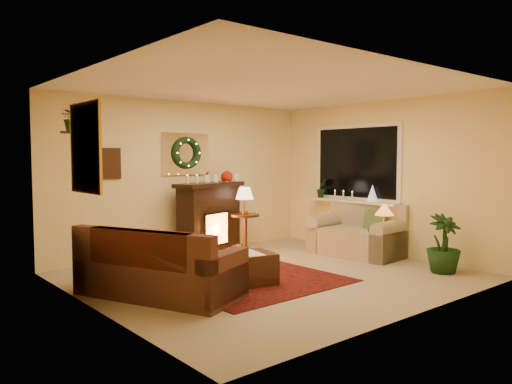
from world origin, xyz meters
TOP-DOWN VIEW (x-y plane):
  - floor at (0.00, 0.00)m, footprint 5.00×5.00m
  - ceiling at (0.00, 0.00)m, footprint 5.00×5.00m
  - wall_back at (0.00, 2.25)m, footprint 5.00×5.00m
  - wall_front at (0.00, -2.25)m, footprint 5.00×5.00m
  - wall_left at (-2.50, 0.00)m, footprint 4.50×4.50m
  - wall_right at (2.50, 0.00)m, footprint 4.50×4.50m
  - area_rug at (-0.38, -0.20)m, footprint 2.23×1.69m
  - sofa at (-1.69, 0.10)m, footprint 1.56×2.12m
  - red_throw at (-1.73, 0.29)m, footprint 0.83×1.35m
  - fireplace at (0.31, 1.98)m, footprint 1.30×0.72m
  - poinsettia at (0.68, 1.97)m, footprint 0.21×0.21m
  - mantel_candle_a at (-0.17, 1.92)m, footprint 0.06×0.06m
  - mantel_candle_b at (0.02, 1.92)m, footprint 0.05×0.05m
  - mantel_mirror at (0.00, 2.23)m, footprint 0.92×0.02m
  - wreath at (0.00, 2.19)m, footprint 0.55×0.11m
  - wall_art at (-1.35, 2.23)m, footprint 0.32×0.03m
  - gold_mirror at (-2.48, 0.30)m, footprint 0.03×0.84m
  - hanging_plant at (-2.34, 1.05)m, footprint 0.33×0.28m
  - loveseat at (2.06, 0.18)m, footprint 1.01×1.58m
  - window_frame at (2.48, 0.55)m, footprint 0.03×1.86m
  - window_glass at (2.47, 0.55)m, footprint 0.02×1.70m
  - window_sill at (2.38, 0.55)m, footprint 0.22×1.86m
  - mini_tree at (2.40, 0.13)m, footprint 0.19×0.19m
  - sill_plant at (2.35, 1.26)m, footprint 0.25×0.20m
  - side_table_round at (0.85, 1.67)m, footprint 0.62×0.62m
  - lamp_cream at (0.86, 1.70)m, footprint 0.31×0.31m
  - end_table_square at (2.15, -0.30)m, footprint 0.54×0.54m
  - lamp_tiffany at (2.11, -0.33)m, footprint 0.31×0.31m
  - coffee_table at (-0.71, -0.11)m, footprint 1.07×0.74m
  - fruit_bowl at (-0.72, -0.13)m, footprint 0.28×0.28m
  - floor_palm at (1.99, -1.43)m, footprint 1.76×1.76m

SIDE VIEW (x-z plane):
  - floor at x=0.00m, z-range 0.00..0.00m
  - area_rug at x=-0.38m, z-range 0.00..0.01m
  - coffee_table at x=-0.71m, z-range 0.01..0.41m
  - end_table_square at x=2.15m, z-range 0.02..0.52m
  - side_table_round at x=0.85m, z-range 0.00..0.65m
  - loveseat at x=2.06m, z-range -0.01..0.85m
  - sofa at x=-1.69m, z-range 0.01..0.85m
  - floor_palm at x=1.99m, z-range -0.81..1.71m
  - fruit_bowl at x=-0.72m, z-range 0.42..0.48m
  - red_throw at x=-1.73m, z-range 0.44..0.47m
  - fireplace at x=0.31m, z-range -0.02..1.12m
  - lamp_tiffany at x=2.11m, z-range 0.52..0.97m
  - window_sill at x=2.38m, z-range 0.85..0.89m
  - lamp_cream at x=0.86m, z-range 0.64..1.12m
  - mini_tree at x=2.40m, z-range 0.90..1.18m
  - sill_plant at x=2.35m, z-range 0.86..1.31m
  - mantel_candle_a at x=-0.17m, z-range 1.18..1.34m
  - mantel_candle_b at x=0.02m, z-range 1.18..1.34m
  - wall_back at x=0.00m, z-range 1.30..1.30m
  - wall_front at x=0.00m, z-range 1.30..1.30m
  - wall_left at x=-2.50m, z-range 1.30..1.30m
  - wall_right at x=2.50m, z-range 1.30..1.30m
  - poinsettia at x=0.68m, z-range 1.19..1.41m
  - wall_art at x=-1.35m, z-range 1.31..1.79m
  - window_frame at x=2.48m, z-range 0.87..2.23m
  - window_glass at x=2.47m, z-range 0.94..2.16m
  - mantel_mirror at x=0.00m, z-range 1.34..2.06m
  - wreath at x=0.00m, z-range 1.44..2.00m
  - gold_mirror at x=-2.48m, z-range 1.25..2.25m
  - hanging_plant at x=-2.34m, z-range 1.79..2.15m
  - ceiling at x=0.00m, z-range 2.60..2.60m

